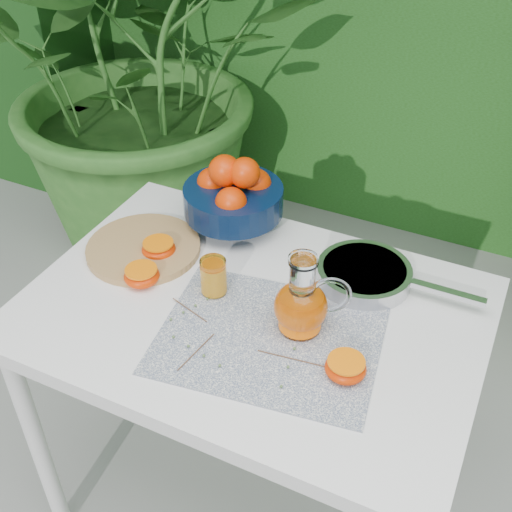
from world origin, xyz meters
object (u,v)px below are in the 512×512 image
at_px(cutting_board, 143,248).
at_px(white_table, 252,334).
at_px(saute_pan, 365,274).
at_px(juice_pitcher, 302,304).
at_px(fruit_bowl, 234,194).

bearing_deg(cutting_board, white_table, -11.74).
bearing_deg(saute_pan, juice_pitcher, -109.67).
relative_size(white_table, juice_pitcher, 5.36).
height_order(fruit_bowl, saute_pan, fruit_bowl).
relative_size(white_table, fruit_bowl, 3.03).
relative_size(white_table, cutting_board, 3.58).
height_order(white_table, cutting_board, cutting_board).
relative_size(fruit_bowl, juice_pitcher, 1.77).
distance_m(white_table, cutting_board, 0.35).
bearing_deg(fruit_bowl, juice_pitcher, -43.05).
bearing_deg(saute_pan, white_table, -135.37).
relative_size(cutting_board, saute_pan, 0.73).
xyz_separation_m(white_table, juice_pitcher, (0.12, -0.01, 0.15)).
height_order(white_table, juice_pitcher, juice_pitcher).
height_order(white_table, saute_pan, saute_pan).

